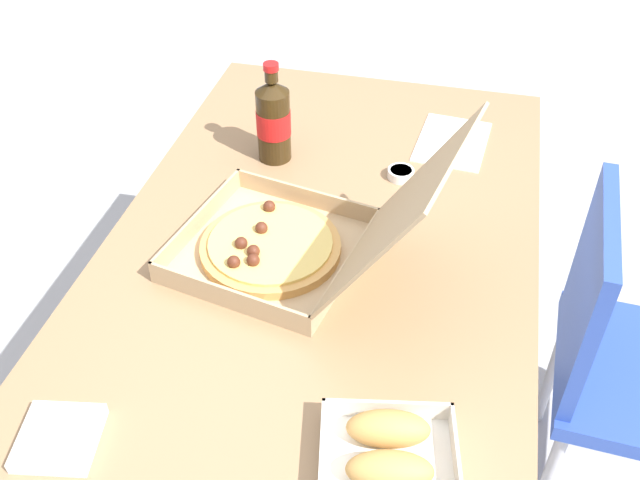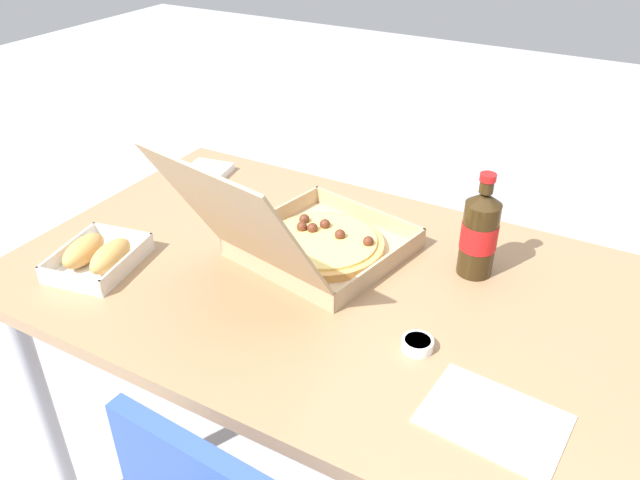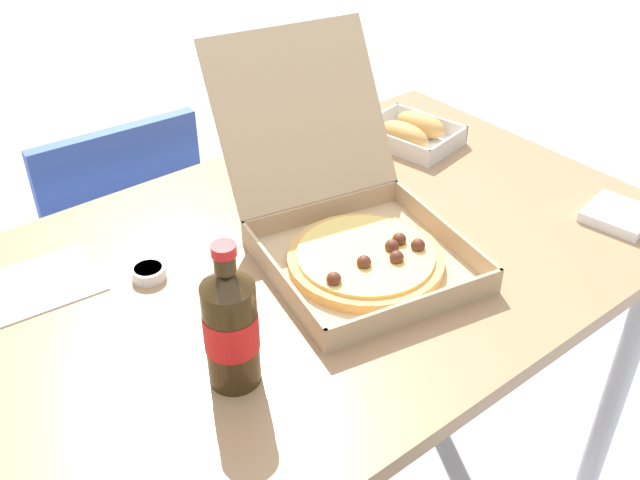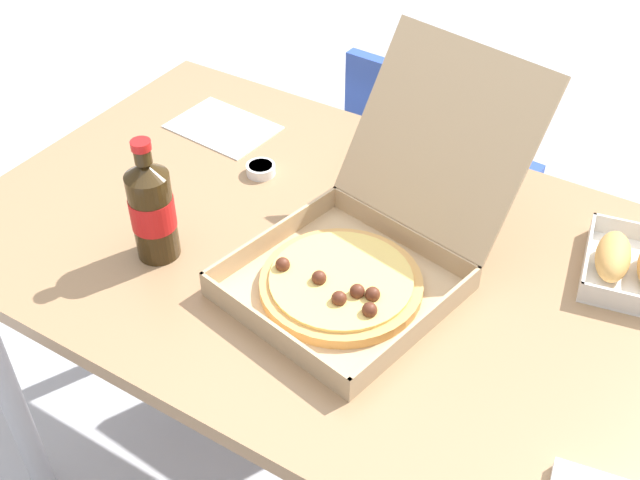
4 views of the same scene
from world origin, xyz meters
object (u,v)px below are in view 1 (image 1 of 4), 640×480
object	(u,v)px
bread_side_box	(389,451)
dipping_sauce_cup	(401,173)
pizza_box_open	(292,241)
napkin_pile	(59,438)
paper_menu	(452,142)
cola_bottle	(273,120)
chair	(628,358)

from	to	relation	value
bread_side_box	dipping_sauce_cup	size ratio (longest dim) A/B	3.84
pizza_box_open	napkin_pile	size ratio (longest dim) A/B	4.87
bread_side_box	dipping_sauce_cup	xyz separation A→B (m)	(-0.68, -0.08, -0.01)
pizza_box_open	bread_side_box	bearing A→B (deg)	32.44
paper_menu	napkin_pile	distance (m)	1.03
dipping_sauce_cup	napkin_pile	bearing A→B (deg)	-26.59
bread_side_box	cola_bottle	world-z (taller)	cola_bottle
dipping_sauce_cup	chair	bearing A→B (deg)	74.81
bread_side_box	paper_menu	size ratio (longest dim) A/B	1.02
chair	napkin_pile	size ratio (longest dim) A/B	7.55
chair	dipping_sauce_cup	xyz separation A→B (m)	(-0.14, -0.52, 0.29)
pizza_box_open	dipping_sauce_cup	world-z (taller)	pizza_box_open
cola_bottle	napkin_pile	world-z (taller)	cola_bottle
napkin_pile	dipping_sauce_cup	world-z (taller)	same
paper_menu	dipping_sauce_cup	xyz separation A→B (m)	(0.16, -0.09, 0.01)
chair	cola_bottle	bearing A→B (deg)	-100.97
cola_bottle	pizza_box_open	bearing A→B (deg)	21.36
napkin_pile	chair	bearing A→B (deg)	124.26
chair	paper_menu	bearing A→B (deg)	-125.34
chair	dipping_sauce_cup	size ratio (longest dim) A/B	14.82
napkin_pile	pizza_box_open	bearing A→B (deg)	153.62
pizza_box_open	dipping_sauce_cup	size ratio (longest dim) A/B	9.57
bread_side_box	paper_menu	world-z (taller)	bread_side_box
pizza_box_open	paper_menu	bearing A→B (deg)	152.01
pizza_box_open	chair	bearing A→B (deg)	103.55
chair	paper_menu	size ratio (longest dim) A/B	3.95
pizza_box_open	dipping_sauce_cup	xyz separation A→B (m)	(-0.31, 0.16, -0.04)
chair	pizza_box_open	world-z (taller)	pizza_box_open
cola_bottle	dipping_sauce_cup	size ratio (longest dim) A/B	4.00
cola_bottle	dipping_sauce_cup	bearing A→B (deg)	87.23
chair	bread_side_box	xyz separation A→B (m)	(0.54, -0.44, 0.31)
cola_bottle	napkin_pile	bearing A→B (deg)	-7.31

